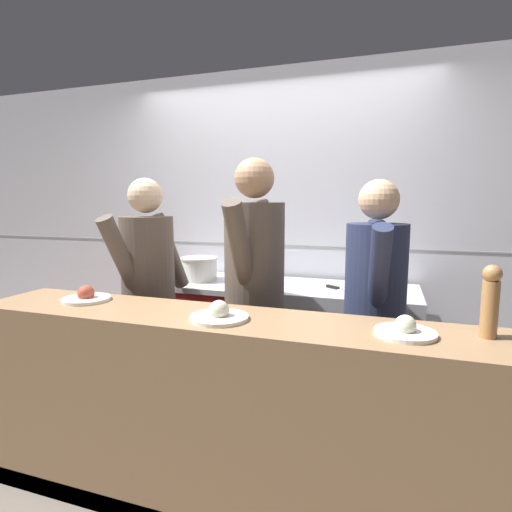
{
  "coord_description": "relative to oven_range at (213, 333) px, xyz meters",
  "views": [
    {
      "loc": [
        0.89,
        -1.96,
        1.51
      ],
      "look_at": [
        0.04,
        0.58,
        1.15
      ],
      "focal_mm": 28.0,
      "sensor_mm": 36.0,
      "label": 1
    }
  ],
  "objects": [
    {
      "name": "stock_pot",
      "position": [
        -0.09,
        -0.05,
        0.54
      ],
      "size": [
        0.3,
        0.3,
        0.18
      ],
      "color": "beige",
      "rests_on": "oven_range"
    },
    {
      "name": "chef_head_cook",
      "position": [
        -0.14,
        -0.69,
        0.48
      ],
      "size": [
        0.41,
        0.73,
        1.66
      ],
      "rotation": [
        0.0,
        0.0,
        -0.24
      ],
      "color": "black",
      "rests_on": "ground_plane"
    },
    {
      "name": "mixing_bowl_steel",
      "position": [
        1.15,
        -0.01,
        0.49
      ],
      "size": [
        0.24,
        0.24,
        0.1
      ],
      "color": "#B7BABF",
      "rests_on": "prep_counter"
    },
    {
      "name": "oven_range",
      "position": [
        0.0,
        0.0,
        0.0
      ],
      "size": [
        0.86,
        0.71,
        0.89
      ],
      "color": "maroon",
      "rests_on": "ground_plane"
    },
    {
      "name": "pass_counter",
      "position": [
        0.57,
        -1.22,
        0.04
      ],
      "size": [
        2.53,
        0.45,
        0.98
      ],
      "color": "#93704C",
      "rests_on": "ground_plane"
    },
    {
      "name": "chef_sous",
      "position": [
        0.57,
        -0.65,
        0.54
      ],
      "size": [
        0.37,
        0.77,
        1.77
      ],
      "rotation": [
        0.0,
        0.0,
        -0.04
      ],
      "color": "black",
      "rests_on": "ground_plane"
    },
    {
      "name": "prep_counter",
      "position": [
        1.01,
        -0.0,
        -0.0
      ],
      "size": [
        1.11,
        0.65,
        0.89
      ],
      "color": "#B7BABF",
      "rests_on": "ground_plane"
    },
    {
      "name": "pepper_mill",
      "position": [
        1.71,
        -1.15,
        0.69
      ],
      "size": [
        0.07,
        0.07,
        0.29
      ],
      "color": "#AD7A47",
      "rests_on": "pass_counter"
    },
    {
      "name": "chef_line",
      "position": [
        1.27,
        -0.62,
        0.46
      ],
      "size": [
        0.36,
        0.72,
        1.64
      ],
      "rotation": [
        0.0,
        0.0,
        0.1
      ],
      "color": "black",
      "rests_on": "ground_plane"
    },
    {
      "name": "wall_back_tiled",
      "position": [
        0.44,
        0.4,
        0.85
      ],
      "size": [
        8.0,
        0.06,
        2.6
      ],
      "color": "silver",
      "rests_on": "ground_plane"
    },
    {
      "name": "chefs_knife",
      "position": [
        1.05,
        -0.08,
        0.45
      ],
      "size": [
        0.35,
        0.25,
        0.02
      ],
      "color": "#B7BABF",
      "rests_on": "prep_counter"
    },
    {
      "name": "ground_plane",
      "position": [
        0.44,
        -0.92,
        -0.45
      ],
      "size": [
        14.0,
        14.0,
        0.0
      ],
      "primitive_type": "plane",
      "color": "#6B6056"
    },
    {
      "name": "plated_dish_main",
      "position": [
        -0.21,
        -1.17,
        0.56
      ],
      "size": [
        0.25,
        0.25,
        0.09
      ],
      "color": "white",
      "rests_on": "pass_counter"
    },
    {
      "name": "plated_dish_appetiser",
      "position": [
        0.61,
        -1.26,
        0.56
      ],
      "size": [
        0.27,
        0.27,
        0.09
      ],
      "color": "white",
      "rests_on": "pass_counter"
    },
    {
      "name": "plated_dish_dessert",
      "position": [
        1.41,
        -1.23,
        0.56
      ],
      "size": [
        0.24,
        0.24,
        0.09
      ],
      "color": "white",
      "rests_on": "pass_counter"
    }
  ]
}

